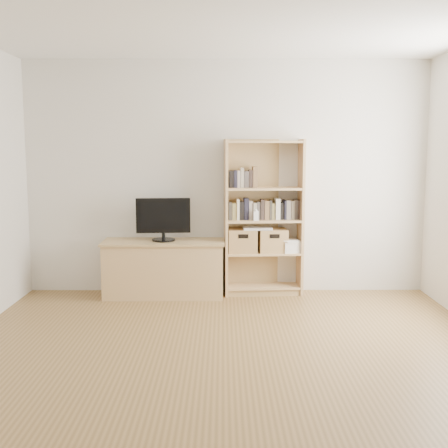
{
  "coord_description": "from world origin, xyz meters",
  "views": [
    {
      "loc": [
        -0.04,
        -3.83,
        1.65
      ],
      "look_at": [
        -0.03,
        1.9,
        0.86
      ],
      "focal_mm": 45.0,
      "sensor_mm": 36.0,
      "label": 1
    }
  ],
  "objects_px": {
    "tv_stand": "(164,269)",
    "television": "(163,220)",
    "bookshelf": "(263,218)",
    "baby_monitor": "(256,216)",
    "basket_left": "(243,241)",
    "basket_right": "(273,240)",
    "laptop": "(257,228)"
  },
  "relations": [
    {
      "from": "laptop",
      "to": "baby_monitor",
      "type": "bearing_deg",
      "value": -107.97
    },
    {
      "from": "baby_monitor",
      "to": "basket_left",
      "type": "bearing_deg",
      "value": 141.52
    },
    {
      "from": "basket_right",
      "to": "television",
      "type": "bearing_deg",
      "value": 179.6
    },
    {
      "from": "television",
      "to": "basket_right",
      "type": "xyz_separation_m",
      "value": [
        1.21,
        0.09,
        -0.25
      ]
    },
    {
      "from": "bookshelf",
      "to": "basket_left",
      "type": "relative_size",
      "value": 5.5
    },
    {
      "from": "bookshelf",
      "to": "basket_left",
      "type": "height_order",
      "value": "bookshelf"
    },
    {
      "from": "bookshelf",
      "to": "basket_right",
      "type": "xyz_separation_m",
      "value": [
        0.11,
        0.0,
        -0.26
      ]
    },
    {
      "from": "tv_stand",
      "to": "basket_right",
      "type": "distance_m",
      "value": 1.25
    },
    {
      "from": "baby_monitor",
      "to": "laptop",
      "type": "xyz_separation_m",
      "value": [
        0.02,
        0.08,
        -0.15
      ]
    },
    {
      "from": "tv_stand",
      "to": "basket_left",
      "type": "xyz_separation_m",
      "value": [
        0.87,
        0.07,
        0.31
      ]
    },
    {
      "from": "bookshelf",
      "to": "laptop",
      "type": "distance_m",
      "value": 0.13
    },
    {
      "from": "tv_stand",
      "to": "bookshelf",
      "type": "height_order",
      "value": "bookshelf"
    },
    {
      "from": "television",
      "to": "laptop",
      "type": "bearing_deg",
      "value": -0.48
    },
    {
      "from": "basket_left",
      "to": "basket_right",
      "type": "xyz_separation_m",
      "value": [
        0.34,
        0.02,
        -0.0
      ]
    },
    {
      "from": "baby_monitor",
      "to": "tv_stand",
      "type": "bearing_deg",
      "value": 171.25
    },
    {
      "from": "bookshelf",
      "to": "baby_monitor",
      "type": "height_order",
      "value": "bookshelf"
    },
    {
      "from": "bookshelf",
      "to": "basket_left",
      "type": "distance_m",
      "value": 0.34
    },
    {
      "from": "tv_stand",
      "to": "baby_monitor",
      "type": "relative_size",
      "value": 12.63
    },
    {
      "from": "television",
      "to": "basket_left",
      "type": "height_order",
      "value": "television"
    },
    {
      "from": "baby_monitor",
      "to": "basket_right",
      "type": "relative_size",
      "value": 0.33
    },
    {
      "from": "laptop",
      "to": "television",
      "type": "bearing_deg",
      "value": -178.49
    },
    {
      "from": "tv_stand",
      "to": "television",
      "type": "distance_m",
      "value": 0.56
    },
    {
      "from": "tv_stand",
      "to": "television",
      "type": "relative_size",
      "value": 2.19
    },
    {
      "from": "basket_left",
      "to": "tv_stand",
      "type": "bearing_deg",
      "value": -176.46
    },
    {
      "from": "tv_stand",
      "to": "basket_left",
      "type": "height_order",
      "value": "basket_left"
    },
    {
      "from": "bookshelf",
      "to": "baby_monitor",
      "type": "xyz_separation_m",
      "value": [
        -0.09,
        -0.1,
        0.03
      ]
    },
    {
      "from": "baby_monitor",
      "to": "laptop",
      "type": "relative_size",
      "value": 0.32
    },
    {
      "from": "tv_stand",
      "to": "television",
      "type": "height_order",
      "value": "television"
    },
    {
      "from": "baby_monitor",
      "to": "laptop",
      "type": "bearing_deg",
      "value": 65.99
    },
    {
      "from": "bookshelf",
      "to": "basket_left",
      "type": "bearing_deg",
      "value": -178.81
    },
    {
      "from": "television",
      "to": "basket_left",
      "type": "bearing_deg",
      "value": 0.59
    },
    {
      "from": "basket_right",
      "to": "laptop",
      "type": "xyz_separation_m",
      "value": [
        -0.17,
        -0.03,
        0.14
      ]
    }
  ]
}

